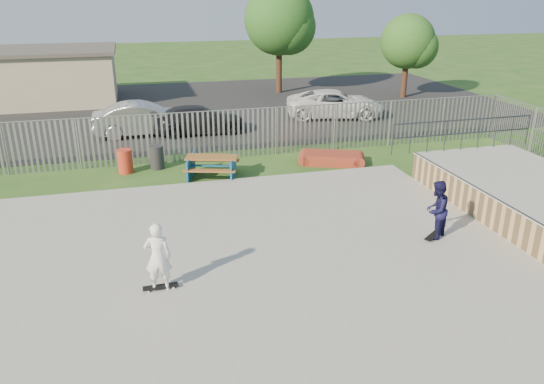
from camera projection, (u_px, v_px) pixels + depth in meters
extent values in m
plane|color=#234E1B|center=(232.00, 266.00, 13.42)|extent=(120.00, 120.00, 0.00)
cube|color=gray|center=(231.00, 263.00, 13.40)|extent=(15.00, 12.00, 0.15)
cube|color=tan|center=(527.00, 197.00, 16.39)|extent=(4.00, 7.00, 1.05)
cube|color=#9E9E99|center=(530.00, 181.00, 16.20)|extent=(4.05, 7.05, 0.04)
cylinder|color=#383A3F|center=(473.00, 186.00, 15.72)|extent=(0.06, 7.00, 0.06)
cube|color=brown|center=(212.00, 157.00, 19.42)|extent=(2.02, 1.26, 0.06)
cube|color=brown|center=(209.00, 171.00, 18.95)|extent=(1.89, 0.84, 0.05)
cube|color=brown|center=(214.00, 160.00, 20.12)|extent=(1.89, 0.84, 0.05)
cube|color=#14538A|center=(212.00, 167.00, 19.56)|extent=(2.04, 1.90, 0.78)
cube|color=maroon|center=(332.00, 158.00, 21.12)|extent=(2.42, 1.81, 0.43)
cylinder|color=#B32F1B|center=(125.00, 161.00, 20.00)|extent=(0.55, 0.55, 0.91)
cylinder|color=#242426|center=(157.00, 157.00, 20.47)|extent=(0.54, 0.54, 0.90)
cube|color=black|center=(170.00, 109.00, 30.55)|extent=(40.00, 18.00, 0.02)
imported|color=silver|center=(144.00, 119.00, 24.98)|extent=(4.75, 1.78, 1.55)
imported|color=black|center=(199.00, 120.00, 25.33)|extent=(4.51, 1.86, 1.31)
imported|color=white|center=(335.00, 104.00, 28.44)|extent=(5.63, 3.53, 1.45)
cube|color=#B4A88A|center=(28.00, 78.00, 31.72)|extent=(10.00, 6.00, 3.00)
cube|color=#4C4742|center=(24.00, 51.00, 31.14)|extent=(10.40, 6.40, 0.20)
cylinder|color=#442A1B|center=(279.00, 62.00, 34.72)|extent=(0.38, 0.38, 3.99)
sphere|color=#25511C|center=(279.00, 20.00, 33.76)|extent=(4.47, 4.47, 4.47)
cylinder|color=#43271B|center=(405.00, 74.00, 33.38)|extent=(0.36, 0.36, 2.97)
sphere|color=#29541C|center=(408.00, 41.00, 32.66)|extent=(3.33, 3.33, 3.33)
cube|color=black|center=(433.00, 235.00, 14.58)|extent=(0.76, 0.64, 0.02)
cube|color=black|center=(161.00, 286.00, 12.09)|extent=(0.81, 0.22, 0.02)
imported|color=#131239|center=(436.00, 210.00, 14.30)|extent=(1.01, 0.98, 1.64)
imported|color=white|center=(158.00, 257.00, 11.82)|extent=(0.65, 0.48, 1.64)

